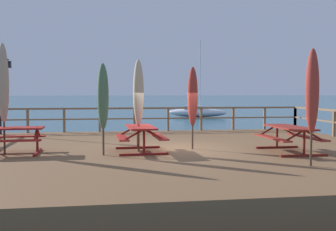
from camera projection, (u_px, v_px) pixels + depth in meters
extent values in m
plane|color=#2D5B6B|center=(172.00, 172.00, 12.82)|extent=(600.00, 600.00, 0.00)
cube|color=brown|center=(172.00, 160.00, 12.80)|extent=(14.31, 12.20, 0.74)
cube|color=brown|center=(151.00, 108.00, 18.59)|extent=(14.01, 0.09, 0.08)
cube|color=brown|center=(151.00, 118.00, 18.61)|extent=(14.01, 0.07, 0.06)
cube|color=brown|center=(28.00, 121.00, 17.79)|extent=(0.10, 0.10, 1.05)
cube|color=brown|center=(64.00, 121.00, 18.03)|extent=(0.10, 0.10, 1.05)
cube|color=brown|center=(100.00, 120.00, 18.26)|extent=(0.10, 0.10, 1.05)
cube|color=brown|center=(134.00, 120.00, 18.50)|extent=(0.10, 0.10, 1.05)
cube|color=brown|center=(168.00, 119.00, 18.73)|extent=(0.10, 0.10, 1.05)
cube|color=brown|center=(201.00, 119.00, 18.97)|extent=(0.10, 0.10, 1.05)
cube|color=brown|center=(233.00, 119.00, 19.21)|extent=(0.10, 0.10, 1.05)
cube|color=brown|center=(265.00, 118.00, 19.44)|extent=(0.10, 0.10, 1.05)
cube|color=brown|center=(295.00, 118.00, 19.68)|extent=(0.10, 0.10, 1.05)
cube|color=brown|center=(334.00, 123.00, 16.32)|extent=(0.10, 0.10, 1.05)
cube|color=brown|center=(313.00, 121.00, 18.00)|extent=(0.10, 0.10, 1.05)
cube|color=brown|center=(295.00, 118.00, 19.68)|extent=(0.10, 0.10, 1.05)
cube|color=maroon|center=(141.00, 127.00, 12.13)|extent=(0.84, 1.82, 0.05)
cube|color=maroon|center=(159.00, 137.00, 12.26)|extent=(0.36, 1.80, 0.04)
cube|color=maroon|center=(122.00, 137.00, 12.04)|extent=(0.36, 1.80, 0.04)
cube|color=maroon|center=(144.00, 154.00, 11.47)|extent=(1.40, 0.14, 0.06)
cylinder|color=maroon|center=(144.00, 142.00, 11.45)|extent=(0.07, 0.07, 0.74)
cylinder|color=maroon|center=(154.00, 134.00, 11.50)|extent=(0.63, 0.08, 0.37)
cylinder|color=maroon|center=(134.00, 135.00, 11.39)|extent=(0.63, 0.08, 0.37)
cube|color=maroon|center=(138.00, 148.00, 12.87)|extent=(1.40, 0.14, 0.06)
cylinder|color=maroon|center=(138.00, 137.00, 12.85)|extent=(0.07, 0.07, 0.74)
cylinder|color=maroon|center=(147.00, 130.00, 12.89)|extent=(0.63, 0.08, 0.37)
cylinder|color=maroon|center=(129.00, 130.00, 12.79)|extent=(0.63, 0.08, 0.37)
cube|color=maroon|center=(290.00, 127.00, 12.04)|extent=(0.79, 2.11, 0.05)
cube|color=maroon|center=(307.00, 137.00, 12.16)|extent=(0.31, 2.10, 0.04)
cube|color=maroon|center=(272.00, 138.00, 11.97)|extent=(0.31, 2.10, 0.04)
cube|color=maroon|center=(304.00, 156.00, 11.23)|extent=(1.40, 0.10, 0.06)
cylinder|color=maroon|center=(304.00, 143.00, 11.21)|extent=(0.07, 0.07, 0.74)
cylinder|color=maroon|center=(314.00, 135.00, 11.25)|extent=(0.63, 0.07, 0.37)
cylinder|color=maroon|center=(295.00, 136.00, 11.15)|extent=(0.63, 0.07, 0.37)
cube|color=maroon|center=(277.00, 147.00, 12.94)|extent=(1.40, 0.10, 0.06)
cylinder|color=maroon|center=(277.00, 137.00, 12.92)|extent=(0.07, 0.07, 0.74)
cylinder|color=maroon|center=(285.00, 130.00, 12.95)|extent=(0.63, 0.07, 0.37)
cylinder|color=maroon|center=(269.00, 130.00, 12.86)|extent=(0.63, 0.07, 0.37)
cube|color=maroon|center=(6.00, 128.00, 11.71)|extent=(2.08, 0.83, 0.05)
cube|color=maroon|center=(2.00, 141.00, 11.18)|extent=(2.07, 0.35, 0.04)
cube|color=maroon|center=(10.00, 137.00, 12.28)|extent=(2.07, 0.35, 0.04)
cube|color=maroon|center=(37.00, 152.00, 11.91)|extent=(0.12, 1.40, 0.06)
cylinder|color=maroon|center=(37.00, 140.00, 11.89)|extent=(0.07, 0.07, 0.74)
cylinder|color=maroon|center=(36.00, 134.00, 11.60)|extent=(0.08, 0.63, 0.37)
cylinder|color=maroon|center=(38.00, 132.00, 12.15)|extent=(0.08, 0.63, 0.37)
cylinder|color=#4C3828|center=(138.00, 108.00, 12.13)|extent=(0.06, 0.06, 2.61)
ellipsoid|color=#CCB793|center=(138.00, 93.00, 12.10)|extent=(0.32, 0.32, 1.99)
cylinder|color=#7A6E58|center=(138.00, 98.00, 12.11)|extent=(0.21, 0.21, 0.05)
cone|color=#4C3828|center=(138.00, 62.00, 12.05)|extent=(0.10, 0.10, 0.14)
cylinder|color=#4C3828|center=(312.00, 111.00, 9.73)|extent=(0.06, 0.06, 2.67)
ellipsoid|color=#A33328|center=(312.00, 91.00, 9.70)|extent=(0.32, 0.32, 2.03)
cylinder|color=maroon|center=(312.00, 97.00, 9.71)|extent=(0.21, 0.21, 0.05)
cone|color=#4C3828|center=(313.00, 52.00, 9.65)|extent=(0.10, 0.10, 0.14)
cylinder|color=#4C3828|center=(4.00, 102.00, 11.69)|extent=(0.06, 0.06, 3.02)
ellipsoid|color=tan|center=(3.00, 83.00, 11.66)|extent=(0.32, 0.32, 2.30)
cylinder|color=#685B4C|center=(3.00, 89.00, 11.67)|extent=(0.21, 0.21, 0.05)
cone|color=#4C3828|center=(2.00, 46.00, 11.60)|extent=(0.10, 0.10, 0.14)
cylinder|color=#4C3828|center=(103.00, 112.00, 11.43)|extent=(0.06, 0.06, 2.46)
ellipsoid|color=#4C704C|center=(103.00, 96.00, 11.40)|extent=(0.32, 0.32, 1.87)
cylinder|color=#2D432D|center=(103.00, 101.00, 11.41)|extent=(0.21, 0.21, 0.05)
cone|color=#4C3828|center=(103.00, 65.00, 11.35)|extent=(0.10, 0.10, 0.14)
cylinder|color=#4C3828|center=(193.00, 110.00, 12.68)|extent=(0.06, 0.06, 2.43)
ellipsoid|color=#A33328|center=(193.00, 96.00, 12.66)|extent=(0.32, 0.32, 1.85)
cylinder|color=maroon|center=(193.00, 101.00, 12.67)|extent=(0.21, 0.21, 0.05)
cone|color=#4C3828|center=(193.00, 69.00, 12.61)|extent=(0.10, 0.10, 0.14)
cylinder|color=#4C3828|center=(312.00, 100.00, 14.49)|extent=(0.06, 0.06, 3.04)
ellipsoid|color=tan|center=(313.00, 84.00, 14.45)|extent=(0.32, 0.32, 2.31)
cylinder|color=#685B4C|center=(313.00, 89.00, 14.46)|extent=(0.21, 0.21, 0.05)
cone|color=#4C3828|center=(313.00, 55.00, 14.39)|extent=(0.10, 0.10, 0.14)
cylinder|color=black|center=(0.00, 96.00, 17.04)|extent=(0.09, 0.09, 3.20)
cylinder|color=black|center=(4.00, 60.00, 16.82)|extent=(0.48, 0.37, 0.06)
cube|color=black|center=(8.00, 64.00, 16.71)|extent=(0.20, 0.20, 0.28)
sphere|color=#F4E08C|center=(8.00, 64.00, 16.71)|extent=(0.14, 0.14, 0.14)
ellipsoid|color=silver|center=(197.00, 113.00, 41.24)|extent=(6.18, 3.87, 0.90)
cube|color=silver|center=(194.00, 108.00, 41.28)|extent=(2.08, 1.70, 0.36)
cylinder|color=silver|center=(200.00, 75.00, 40.95)|extent=(0.10, 0.10, 7.00)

